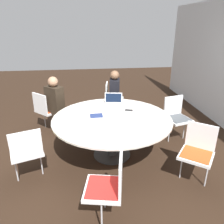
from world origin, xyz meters
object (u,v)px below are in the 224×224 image
at_px(chair_3, 109,184).
at_px(spiral_notebook, 96,116).
at_px(chair_5, 176,115).
at_px(laptop, 113,102).
at_px(person_0, 115,93).
at_px(cell_phone, 129,110).
at_px(chair_0, 112,97).
at_px(chair_4, 198,149).
at_px(chair_1, 46,108).
at_px(person_1, 55,101).
at_px(chair_2, 26,150).

bearing_deg(chair_3, spiral_notebook, 13.25).
height_order(chair_5, laptop, laptop).
height_order(person_0, laptop, person_0).
bearing_deg(cell_phone, spiral_notebook, -72.40).
xyz_separation_m(chair_0, laptop, (1.05, -0.11, 0.26)).
relative_size(chair_3, chair_4, 1.00).
bearing_deg(chair_1, chair_3, -23.29).
height_order(chair_1, chair_4, same).
relative_size(chair_4, laptop, 2.33).
xyz_separation_m(chair_4, person_0, (-2.25, -0.87, 0.19)).
distance_m(laptop, cell_phone, 0.43).
bearing_deg(cell_phone, person_1, -117.96).
bearing_deg(chair_0, chair_4, 29.70).
relative_size(chair_1, chair_2, 1.00).
bearing_deg(cell_phone, chair_3, -18.41).
height_order(chair_4, person_0, person_0).
relative_size(chair_2, person_0, 0.71).
relative_size(chair_1, spiral_notebook, 4.05).
bearing_deg(chair_5, spiral_notebook, -3.09).
bearing_deg(person_1, laptop, 25.25).
xyz_separation_m(person_0, spiral_notebook, (1.34, -0.52, 0.02)).
xyz_separation_m(chair_4, cell_phone, (-1.10, -0.79, 0.20)).
relative_size(chair_3, spiral_notebook, 4.05).
xyz_separation_m(chair_4, laptop, (-1.45, -1.02, 0.26)).
height_order(chair_2, person_1, person_1).
bearing_deg(chair_4, chair_0, -31.23).
xyz_separation_m(chair_1, laptop, (0.49, 1.38, 0.26)).
distance_m(chair_1, spiral_notebook, 1.46).
bearing_deg(chair_5, person_1, -29.03).
relative_size(chair_3, person_1, 0.71).
bearing_deg(chair_4, person_0, -30.12).
distance_m(chair_0, chair_1, 1.59).
xyz_separation_m(chair_2, cell_phone, (-0.81, 1.64, 0.20)).
bearing_deg(chair_0, chair_5, 51.21).
relative_size(chair_1, person_0, 0.71).
height_order(chair_2, laptop, laptop).
distance_m(chair_1, cell_phone, 1.83).
bearing_deg(chair_4, chair_1, -0.25).
xyz_separation_m(chair_5, cell_phone, (0.15, -0.99, 0.20)).
height_order(spiral_notebook, cell_phone, spiral_notebook).
xyz_separation_m(chair_2, chair_4, (0.29, 2.43, 0.00)).
height_order(chair_2, chair_4, same).
relative_size(chair_0, cell_phone, 5.62).
relative_size(chair_4, cell_phone, 5.62).
relative_size(person_0, laptop, 3.27).
height_order(chair_1, laptop, laptop).
bearing_deg(chair_5, chair_1, -30.03).
height_order(chair_4, spiral_notebook, chair_4).
bearing_deg(cell_phone, person_0, -175.76).
distance_m(chair_0, cell_phone, 1.42).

